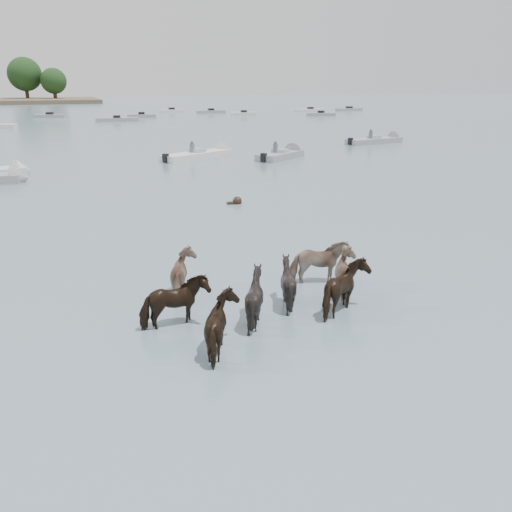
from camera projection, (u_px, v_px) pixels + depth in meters
name	position (u px, v px, depth m)	size (l,w,h in m)	color
ground	(223.00, 327.00, 12.32)	(400.00, 400.00, 0.00)	#4B616D
pony_herd	(270.00, 289.00, 13.07)	(6.27, 4.81, 1.40)	black
swimming_pony	(236.00, 201.00, 24.70)	(0.72, 0.44, 0.44)	black
motorboat_c	(206.00, 154.00, 39.73)	(6.54, 4.51, 1.92)	silver
motorboat_d	(285.00, 155.00, 39.59)	(4.94, 4.12, 1.92)	gray
motorboat_e	(380.00, 140.00, 49.15)	(6.44, 2.71, 1.92)	gray
distant_flotilla	(77.00, 116.00, 82.16)	(106.60, 29.73, 0.93)	silver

